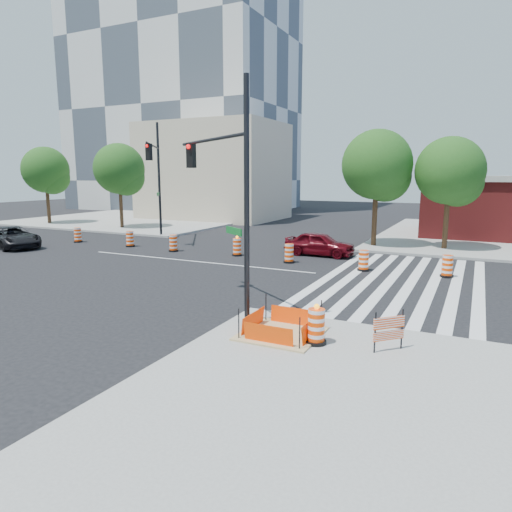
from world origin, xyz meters
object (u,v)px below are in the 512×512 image
object	(u,v)px
red_coupe	(320,244)
signal_pole_nw	(156,169)
signal_pole_se	(225,179)
dark_suv	(13,237)

from	to	relation	value
red_coupe	signal_pole_nw	world-z (taller)	signal_pole_nw
signal_pole_se	signal_pole_nw	distance (m)	19.12
red_coupe	signal_pole_se	size ratio (longest dim) A/B	0.55
signal_pole_se	signal_pole_nw	size ratio (longest dim) A/B	0.88
red_coupe	signal_pole_nw	size ratio (longest dim) A/B	0.49
dark_suv	red_coupe	bearing A→B (deg)	-53.93
signal_pole_se	dark_suv	bearing A→B (deg)	17.92
signal_pole_se	signal_pole_nw	world-z (taller)	signal_pole_nw
signal_pole_nw	signal_pole_se	bearing A→B (deg)	13.08
dark_suv	signal_pole_se	size ratio (longest dim) A/B	0.66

